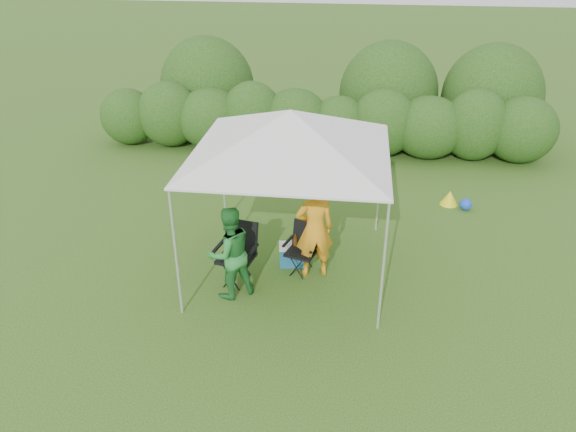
# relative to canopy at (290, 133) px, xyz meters

# --- Properties ---
(ground) EXTENTS (70.00, 70.00, 0.00)m
(ground) POSITION_rel_canopy_xyz_m (0.00, -0.50, -2.46)
(ground) COLOR #3D631F
(hedge) EXTENTS (11.64, 1.53, 1.80)m
(hedge) POSITION_rel_canopy_xyz_m (0.14, 5.50, -1.64)
(hedge) COLOR #2B5219
(hedge) RESTS_ON ground
(canopy) EXTENTS (3.10, 3.10, 2.83)m
(canopy) POSITION_rel_canopy_xyz_m (0.00, 0.00, 0.00)
(canopy) COLOR silver
(canopy) RESTS_ON ground
(chair_right) EXTENTS (0.64, 0.61, 0.87)m
(chair_right) POSITION_rel_canopy_xyz_m (0.23, -0.06, -1.97)
(chair_right) COLOR black
(chair_right) RESTS_ON ground
(chair_left) EXTENTS (0.72, 0.67, 1.02)m
(chair_left) POSITION_rel_canopy_xyz_m (-0.81, -0.46, -1.89)
(chair_left) COLOR black
(chair_left) RESTS_ON ground
(man) EXTENTS (0.73, 0.59, 1.75)m
(man) POSITION_rel_canopy_xyz_m (0.42, -0.16, -1.59)
(man) COLOR orange
(man) RESTS_ON ground
(woman) EXTENTS (0.96, 0.93, 1.56)m
(woman) POSITION_rel_canopy_xyz_m (-0.84, -0.93, -1.68)
(woman) COLOR #2A8035
(woman) RESTS_ON ground
(cooler) EXTENTS (0.49, 0.39, 0.38)m
(cooler) POSITION_rel_canopy_xyz_m (0.02, 0.08, -2.27)
(cooler) COLOR #1F6291
(cooler) RESTS_ON ground
(bottle) EXTENTS (0.07, 0.07, 0.25)m
(bottle) POSITION_rel_canopy_xyz_m (0.08, 0.04, -1.96)
(bottle) COLOR #592D0C
(bottle) RESTS_ON cooler
(lawn_toy) EXTENTS (0.62, 0.52, 0.31)m
(lawn_toy) POSITION_rel_canopy_xyz_m (3.14, 2.77, -2.31)
(lawn_toy) COLOR yellow
(lawn_toy) RESTS_ON ground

